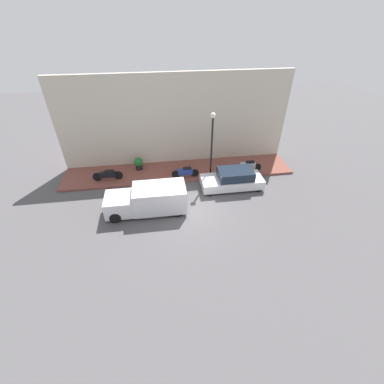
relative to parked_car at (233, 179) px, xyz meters
The scene contains 10 objects.
ground_plane 4.09m from the parked_car, 121.60° to the left, with size 60.00×60.00×0.00m, color #514F51.
sidewalk 4.31m from the parked_car, 53.65° to the left, with size 2.97×16.92×0.16m.
building_facade 6.06m from the parked_car, 39.54° to the left, with size 0.30×16.92×6.76m.
parked_car is the anchor object (origin of this frame).
delivery_van 6.02m from the parked_car, 106.83° to the left, with size 1.80×4.76×1.68m.
motorcycle_blue 3.44m from the parked_car, 63.78° to the left, with size 0.30×1.96×0.78m.
motorcycle_black 8.78m from the parked_car, 77.41° to the left, with size 0.30×2.09×0.77m.
scooter_silver 2.27m from the parked_car, 44.70° to the right, with size 0.30×2.12×0.87m.
streetlamp 3.26m from the parked_car, 43.24° to the left, with size 0.35×0.35×4.70m.
potted_plant 7.16m from the parked_car, 64.05° to the left, with size 0.68×0.68×0.95m.
Camera 1 is at (-12.04, 1.42, 10.24)m, focal length 24.00 mm.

